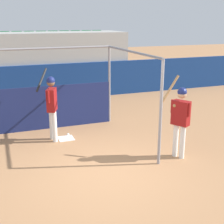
{
  "coord_description": "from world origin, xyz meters",
  "views": [
    {
      "loc": [
        -2.11,
        -6.0,
        3.35
      ],
      "look_at": [
        0.59,
        1.3,
        1.01
      ],
      "focal_mm": 50.0,
      "sensor_mm": 36.0,
      "label": 1
    }
  ],
  "objects": [
    {
      "name": "baseball",
      "position": [
        -0.32,
        2.63,
        0.04
      ],
      "size": [
        0.07,
        0.07,
        0.07
      ],
      "color": "white",
      "rests_on": "ground"
    },
    {
      "name": "player_waiting",
      "position": [
        1.95,
        0.2,
        1.08
      ],
      "size": [
        0.63,
        0.61,
        2.03
      ],
      "rotation": [
        0.0,
        0.0,
        2.09
      ],
      "color": "white",
      "rests_on": "ground"
    },
    {
      "name": "ground_plane",
      "position": [
        0.0,
        0.0,
        0.0
      ],
      "size": [
        60.0,
        60.0,
        0.0
      ],
      "primitive_type": "plane",
      "color": "#A8754C"
    },
    {
      "name": "home_plate",
      "position": [
        -0.43,
        2.4,
        0.01
      ],
      "size": [
        0.44,
        0.44,
        0.02
      ],
      "color": "white",
      "rests_on": "ground"
    },
    {
      "name": "bleacher_section",
      "position": [
        0.0,
        8.33,
        1.4
      ],
      "size": [
        7.05,
        2.4,
        2.81
      ],
      "color": "#9E9E99",
      "rests_on": "ground"
    },
    {
      "name": "batting_cage",
      "position": [
        -0.78,
        2.96,
        1.1
      ],
      "size": [
        4.25,
        3.54,
        2.54
      ],
      "color": "gray",
      "rests_on": "ground"
    },
    {
      "name": "player_batter",
      "position": [
        -0.79,
        2.41,
        1.13
      ],
      "size": [
        0.59,
        0.93,
        1.99
      ],
      "rotation": [
        0.0,
        0.0,
        1.21
      ],
      "color": "white",
      "rests_on": "ground"
    },
    {
      "name": "outfield_wall",
      "position": [
        0.0,
        7.07,
        0.77
      ],
      "size": [
        24.0,
        0.12,
        1.53
      ],
      "color": "navy",
      "rests_on": "ground"
    }
  ]
}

